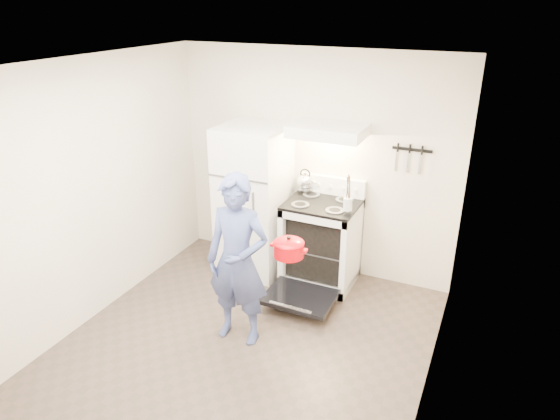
# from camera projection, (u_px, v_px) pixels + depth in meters

# --- Properties ---
(floor) EXTENTS (3.60, 3.60, 0.00)m
(floor) POSITION_uv_depth(u_px,v_px,m) (239.00, 352.00, 4.52)
(floor) COLOR #4A3B32
(floor) RESTS_ON ground
(back_wall) EXTENTS (3.20, 0.02, 2.50)m
(back_wall) POSITION_uv_depth(u_px,v_px,m) (314.00, 164.00, 5.53)
(back_wall) COLOR beige
(back_wall) RESTS_ON ground
(refrigerator) EXTENTS (0.70, 0.70, 1.70)m
(refrigerator) POSITION_uv_depth(u_px,v_px,m) (254.00, 200.00, 5.62)
(refrigerator) COLOR white
(refrigerator) RESTS_ON floor
(stove_body) EXTENTS (0.76, 0.65, 0.92)m
(stove_body) POSITION_uv_depth(u_px,v_px,m) (321.00, 244.00, 5.48)
(stove_body) COLOR white
(stove_body) RESTS_ON floor
(cooktop) EXTENTS (0.76, 0.65, 0.03)m
(cooktop) POSITION_uv_depth(u_px,v_px,m) (323.00, 204.00, 5.29)
(cooktop) COLOR black
(cooktop) RESTS_ON stove_body
(backsplash) EXTENTS (0.76, 0.07, 0.20)m
(backsplash) POSITION_uv_depth(u_px,v_px,m) (332.00, 185.00, 5.49)
(backsplash) COLOR white
(backsplash) RESTS_ON cooktop
(oven_door) EXTENTS (0.70, 0.54, 0.04)m
(oven_door) POSITION_uv_depth(u_px,v_px,m) (300.00, 297.00, 5.12)
(oven_door) COLOR black
(oven_door) RESTS_ON floor
(oven_rack) EXTENTS (0.60, 0.52, 0.01)m
(oven_rack) POSITION_uv_depth(u_px,v_px,m) (321.00, 245.00, 5.49)
(oven_rack) COLOR slate
(oven_rack) RESTS_ON stove_body
(range_hood) EXTENTS (0.76, 0.50, 0.12)m
(range_hood) POSITION_uv_depth(u_px,v_px,m) (328.00, 131.00, 5.05)
(range_hood) COLOR white
(range_hood) RESTS_ON back_wall
(knife_strip) EXTENTS (0.40, 0.02, 0.03)m
(knife_strip) POSITION_uv_depth(u_px,v_px,m) (412.00, 150.00, 5.00)
(knife_strip) COLOR black
(knife_strip) RESTS_ON back_wall
(pizza_stone) EXTENTS (0.31, 0.31, 0.02)m
(pizza_stone) POSITION_uv_depth(u_px,v_px,m) (329.00, 242.00, 5.54)
(pizza_stone) COLOR #8F7553
(pizza_stone) RESTS_ON oven_rack
(tea_kettle) EXTENTS (0.22, 0.18, 0.27)m
(tea_kettle) POSITION_uv_depth(u_px,v_px,m) (305.00, 180.00, 5.53)
(tea_kettle) COLOR silver
(tea_kettle) RESTS_ON cooktop
(utensil_jar) EXTENTS (0.10, 0.10, 0.13)m
(utensil_jar) POSITION_uv_depth(u_px,v_px,m) (348.00, 204.00, 5.00)
(utensil_jar) COLOR silver
(utensil_jar) RESTS_ON cooktop
(person) EXTENTS (0.61, 0.42, 1.61)m
(person) POSITION_uv_depth(u_px,v_px,m) (238.00, 261.00, 4.42)
(person) COLOR navy
(person) RESTS_ON floor
(dutch_oven) EXTENTS (0.35, 0.28, 0.23)m
(dutch_oven) POSITION_uv_depth(u_px,v_px,m) (289.00, 249.00, 4.54)
(dutch_oven) COLOR red
(dutch_oven) RESTS_ON person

